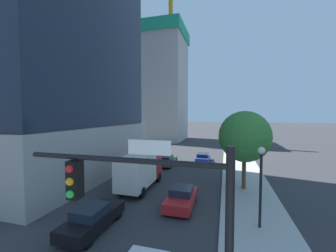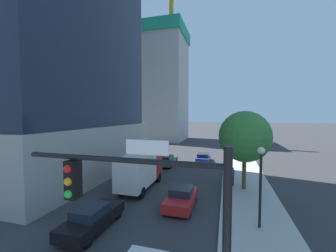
{
  "view_description": "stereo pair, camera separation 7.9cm",
  "coord_description": "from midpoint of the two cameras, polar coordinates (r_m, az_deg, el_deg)",
  "views": [
    {
      "loc": [
        5.67,
        -1.5,
        7.02
      ],
      "look_at": [
        0.73,
        16.27,
        6.01
      ],
      "focal_mm": 22.3,
      "sensor_mm": 36.0,
      "label": 1
    },
    {
      "loc": [
        5.74,
        -1.48,
        7.02
      ],
      "look_at": [
        0.73,
        16.27,
        6.01
      ],
      "focal_mm": 22.3,
      "sensor_mm": 36.0,
      "label": 2
    }
  ],
  "objects": [
    {
      "name": "sidewalk",
      "position": [
        22.67,
        20.39,
        -14.9
      ],
      "size": [
        4.55,
        120.0,
        0.15
      ],
      "primitive_type": "cube",
      "color": "#B2AFA8",
      "rests_on": "ground"
    },
    {
      "name": "construction_building",
      "position": [
        58.91,
        -1.79,
        12.53
      ],
      "size": [
        13.12,
        14.51,
        40.29
      ],
      "color": "#B2AFA8",
      "rests_on": "ground"
    },
    {
      "name": "traffic_light_pole",
      "position": [
        5.63,
        -4.5,
        -24.01
      ],
      "size": [
        5.53,
        0.48,
        6.25
      ],
      "color": "black",
      "rests_on": "sidewalk"
    },
    {
      "name": "street_lamp",
      "position": [
        14.03,
        23.91,
        -11.86
      ],
      "size": [
        0.44,
        0.44,
        4.94
      ],
      "color": "black",
      "rests_on": "sidewalk"
    },
    {
      "name": "street_tree",
      "position": [
        20.4,
        20.1,
        -2.72
      ],
      "size": [
        4.69,
        4.69,
        7.22
      ],
      "color": "brown",
      "rests_on": "sidewalk"
    },
    {
      "name": "car_blue",
      "position": [
        31.63,
        9.48,
        -8.46
      ],
      "size": [
        1.84,
        4.26,
        1.35
      ],
      "color": "#233D9E",
      "rests_on": "ground"
    },
    {
      "name": "car_black",
      "position": [
        14.59,
        -20.06,
        -22.52
      ],
      "size": [
        1.85,
        4.65,
        1.51
      ],
      "color": "black",
      "rests_on": "ground"
    },
    {
      "name": "car_green",
      "position": [
        29.02,
        -0.36,
        -9.36
      ],
      "size": [
        1.83,
        4.75,
        1.44
      ],
      "color": "#1E6638",
      "rests_on": "ground"
    },
    {
      "name": "car_red",
      "position": [
        16.81,
        3.54,
        -18.9
      ],
      "size": [
        1.93,
        4.22,
        1.48
      ],
      "color": "red",
      "rests_on": "ground"
    },
    {
      "name": "box_truck",
      "position": [
        20.17,
        -7.81,
        -11.82
      ],
      "size": [
        2.29,
        6.52,
        3.32
      ],
      "color": "#B21E1E",
      "rests_on": "ground"
    },
    {
      "name": "pedestrian_blue_shirt",
      "position": [
        21.73,
        17.11,
        -12.95
      ],
      "size": [
        0.34,
        0.34,
        1.76
      ],
      "color": "black",
      "rests_on": "sidewalk"
    }
  ]
}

